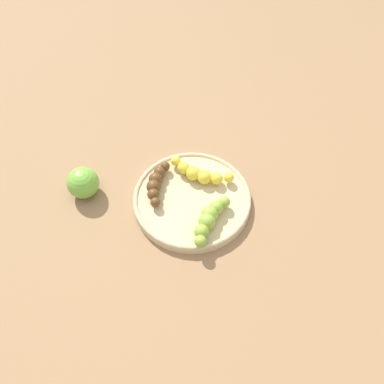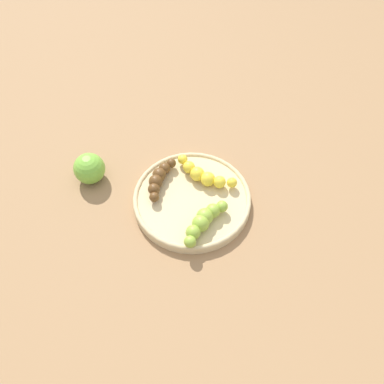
{
  "view_description": "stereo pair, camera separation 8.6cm",
  "coord_description": "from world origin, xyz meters",
  "views": [
    {
      "loc": [
        -0.47,
        0.19,
        0.74
      ],
      "look_at": [
        0.0,
        0.0,
        0.04
      ],
      "focal_mm": 39.5,
      "sensor_mm": 36.0,
      "label": 1
    },
    {
      "loc": [
        -0.5,
        0.11,
        0.74
      ],
      "look_at": [
        0.0,
        0.0,
        0.04
      ],
      "focal_mm": 39.5,
      "sensor_mm": 36.0,
      "label": 2
    }
  ],
  "objects": [
    {
      "name": "apple_green",
      "position": [
        0.11,
        0.2,
        0.03
      ],
      "size": [
        0.07,
        0.07,
        0.07
      ],
      "primitive_type": "sphere",
      "color": "#72B238",
      "rests_on": "ground_plane"
    },
    {
      "name": "ground_plane",
      "position": [
        0.0,
        0.0,
        0.0
      ],
      "size": [
        2.4,
        2.4,
        0.0
      ],
      "primitive_type": "plane",
      "color": "#936D47"
    },
    {
      "name": "banana_green",
      "position": [
        -0.07,
        -0.01,
        0.04
      ],
      "size": [
        0.09,
        0.1,
        0.03
      ],
      "rotation": [
        0.0,
        0.0,
        0.68
      ],
      "color": "#8CAD38",
      "rests_on": "fruit_bowl"
    },
    {
      "name": "fruit_bowl",
      "position": [
        0.0,
        0.0,
        0.01
      ],
      "size": [
        0.25,
        0.25,
        0.02
      ],
      "color": "#D1B784",
      "rests_on": "ground_plane"
    },
    {
      "name": "banana_overripe",
      "position": [
        0.05,
        0.06,
        0.03
      ],
      "size": [
        0.1,
        0.07,
        0.03
      ],
      "rotation": [
        0.0,
        0.0,
        1.01
      ],
      "color": "#593819",
      "rests_on": "fruit_bowl"
    },
    {
      "name": "banana_yellow",
      "position": [
        0.04,
        -0.03,
        0.03
      ],
      "size": [
        0.11,
        0.11,
        0.03
      ],
      "rotation": [
        0.0,
        0.0,
        2.36
      ],
      "color": "yellow",
      "rests_on": "fruit_bowl"
    }
  ]
}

